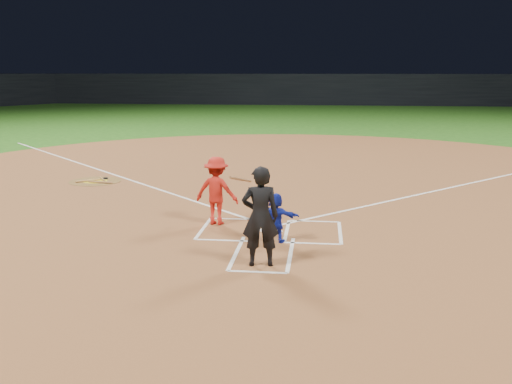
# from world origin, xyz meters

# --- Properties ---
(ground) EXTENTS (120.00, 120.00, 0.00)m
(ground) POSITION_xyz_m (0.00, 0.00, 0.00)
(ground) COLOR #205314
(ground) RESTS_ON ground
(home_plate_dirt) EXTENTS (28.00, 28.00, 0.01)m
(home_plate_dirt) POSITION_xyz_m (0.00, 6.00, 0.01)
(home_plate_dirt) COLOR brown
(home_plate_dirt) RESTS_ON ground
(stadium_wall_far) EXTENTS (80.00, 1.20, 3.20)m
(stadium_wall_far) POSITION_xyz_m (0.00, 48.00, 1.60)
(stadium_wall_far) COLOR black
(stadium_wall_far) RESTS_ON ground
(home_plate) EXTENTS (0.60, 0.60, 0.02)m
(home_plate) POSITION_xyz_m (0.00, 0.00, 0.02)
(home_plate) COLOR white
(home_plate) RESTS_ON home_plate_dirt
(on_deck_circle) EXTENTS (1.70, 1.70, 0.01)m
(on_deck_circle) POSITION_xyz_m (-6.34, 5.19, 0.02)
(on_deck_circle) COLOR brown
(on_deck_circle) RESTS_ON home_plate_dirt
(on_deck_logo) EXTENTS (0.80, 0.80, 0.00)m
(on_deck_logo) POSITION_xyz_m (-6.34, 5.19, 0.02)
(on_deck_logo) COLOR yellow
(on_deck_logo) RESTS_ON on_deck_circle
(on_deck_bat_a) EXTENTS (0.50, 0.74, 0.06)m
(on_deck_bat_a) POSITION_xyz_m (-6.19, 5.44, 0.05)
(on_deck_bat_a) COLOR olive
(on_deck_bat_a) RESTS_ON on_deck_circle
(on_deck_bat_b) EXTENTS (0.67, 0.61, 0.06)m
(on_deck_bat_b) POSITION_xyz_m (-6.54, 5.09, 0.05)
(on_deck_bat_b) COLOR olive
(on_deck_bat_b) RESTS_ON on_deck_circle
(on_deck_bat_c) EXTENTS (0.84, 0.16, 0.06)m
(on_deck_bat_c) POSITION_xyz_m (-6.04, 4.89, 0.05)
(on_deck_bat_c) COLOR brown
(on_deck_bat_c) RESTS_ON on_deck_circle
(bat_weight_donut) EXTENTS (0.19, 0.19, 0.05)m
(bat_weight_donut) POSITION_xyz_m (-6.14, 5.59, 0.05)
(bat_weight_donut) COLOR black
(bat_weight_donut) RESTS_ON on_deck_circle
(catcher) EXTENTS (1.03, 0.42, 1.08)m
(catcher) POSITION_xyz_m (0.18, -0.88, 0.55)
(catcher) COLOR #1525AB
(catcher) RESTS_ON home_plate_dirt
(umpire) EXTENTS (0.76, 0.56, 1.92)m
(umpire) POSITION_xyz_m (0.01, -2.41, 0.97)
(umpire) COLOR black
(umpire) RESTS_ON home_plate_dirt
(chalk_markings) EXTENTS (28.35, 17.32, 0.01)m
(chalk_markings) POSITION_xyz_m (0.00, 5.29, 0.01)
(chalk_markings) COLOR white
(chalk_markings) RESTS_ON home_plate_dirt
(batter_at_plate) EXTENTS (1.39, 0.93, 1.63)m
(batter_at_plate) POSITION_xyz_m (-1.34, 0.42, 0.83)
(batter_at_plate) COLOR red
(batter_at_plate) RESTS_ON home_plate_dirt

